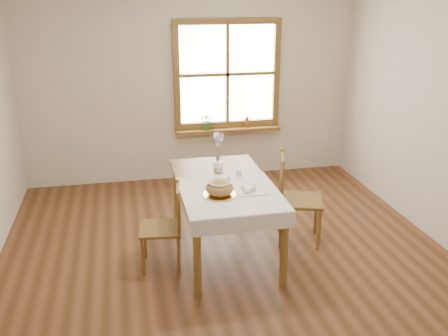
% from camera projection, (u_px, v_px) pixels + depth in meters
% --- Properties ---
extents(ground, '(5.00, 5.00, 0.00)m').
position_uv_depth(ground, '(230.00, 265.00, 4.87)').
color(ground, brown).
rests_on(ground, ground).
extents(room_walls, '(4.60, 5.10, 2.65)m').
position_uv_depth(room_walls, '(231.00, 91.00, 4.29)').
color(room_walls, beige).
rests_on(room_walls, ground).
extents(window, '(1.46, 0.08, 1.46)m').
position_uv_depth(window, '(227.00, 74.00, 6.75)').
color(window, brown).
rests_on(window, ground).
extents(window_sill, '(1.46, 0.20, 0.05)m').
position_uv_depth(window_sill, '(228.00, 130.00, 6.94)').
color(window_sill, brown).
rests_on(window_sill, ground).
extents(dining_table, '(0.90, 1.60, 0.75)m').
position_uv_depth(dining_table, '(224.00, 190.00, 4.92)').
color(dining_table, brown).
rests_on(dining_table, ground).
extents(table_linen, '(0.91, 0.99, 0.01)m').
position_uv_depth(table_linen, '(231.00, 194.00, 4.61)').
color(table_linen, silver).
rests_on(table_linen, dining_table).
extents(chair_left, '(0.45, 0.43, 0.83)m').
position_uv_depth(chair_left, '(160.00, 227.00, 4.71)').
color(chair_left, brown).
rests_on(chair_left, ground).
extents(chair_right, '(0.58, 0.57, 0.96)m').
position_uv_depth(chair_right, '(300.00, 199.00, 5.18)').
color(chair_right, brown).
rests_on(chair_right, ground).
extents(bread_plate, '(0.38, 0.38, 0.02)m').
position_uv_depth(bread_plate, '(220.00, 195.00, 4.55)').
color(bread_plate, white).
rests_on(bread_plate, table_linen).
extents(bread_loaf, '(0.26, 0.26, 0.14)m').
position_uv_depth(bread_loaf, '(220.00, 187.00, 4.52)').
color(bread_loaf, '#AA7F3C').
rests_on(bread_loaf, bread_plate).
extents(egg_napkin, '(0.30, 0.26, 0.01)m').
position_uv_depth(egg_napkin, '(251.00, 191.00, 4.64)').
color(egg_napkin, silver).
rests_on(egg_napkin, table_linen).
extents(eggs, '(0.23, 0.21, 0.05)m').
position_uv_depth(eggs, '(251.00, 188.00, 4.63)').
color(eggs, white).
rests_on(eggs, egg_napkin).
extents(salt_shaker, '(0.05, 0.05, 0.08)m').
position_uv_depth(salt_shaker, '(228.00, 179.00, 4.83)').
color(salt_shaker, white).
rests_on(salt_shaker, table_linen).
extents(pepper_shaker, '(0.06, 0.06, 0.10)m').
position_uv_depth(pepper_shaker, '(239.00, 172.00, 4.99)').
color(pepper_shaker, white).
rests_on(pepper_shaker, table_linen).
extents(flower_vase, '(0.11, 0.11, 0.10)m').
position_uv_depth(flower_vase, '(218.00, 167.00, 5.16)').
color(flower_vase, white).
rests_on(flower_vase, dining_table).
extents(lavender_bouquet, '(0.16, 0.16, 0.31)m').
position_uv_depth(lavender_bouquet, '(218.00, 148.00, 5.09)').
color(lavender_bouquet, '#7D5BA2').
rests_on(lavender_bouquet, flower_vase).
extents(potted_plant, '(0.21, 0.23, 0.18)m').
position_uv_depth(potted_plant, '(208.00, 123.00, 6.85)').
color(potted_plant, '#3D742E').
rests_on(potted_plant, window_sill).
extents(amber_bottle, '(0.05, 0.05, 0.15)m').
position_uv_depth(amber_bottle, '(247.00, 122.00, 6.96)').
color(amber_bottle, '#9D511D').
rests_on(amber_bottle, window_sill).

